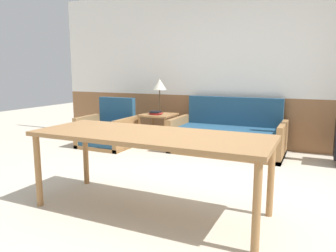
% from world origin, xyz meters
% --- Properties ---
extents(ground_plane, '(16.00, 16.00, 0.00)m').
position_xyz_m(ground_plane, '(0.00, 0.00, 0.00)').
color(ground_plane, beige).
extents(wall_back, '(7.20, 0.06, 2.70)m').
position_xyz_m(wall_back, '(0.00, 2.63, 1.35)').
color(wall_back, '#8E603D').
rests_on(wall_back, ground_plane).
extents(couch, '(1.74, 0.88, 0.86)m').
position_xyz_m(couch, '(-0.04, 2.09, 0.25)').
color(couch, '#9E7042').
rests_on(couch, ground_plane).
extents(armchair, '(0.86, 0.74, 0.83)m').
position_xyz_m(armchair, '(-2.02, 1.64, 0.25)').
color(armchair, '#9E7042').
rests_on(armchair, ground_plane).
extents(side_table, '(0.54, 0.54, 0.56)m').
position_xyz_m(side_table, '(-1.25, 2.05, 0.47)').
color(side_table, '#9E7042').
rests_on(side_table, ground_plane).
extents(table_lamp, '(0.24, 0.24, 0.60)m').
position_xyz_m(table_lamp, '(-1.27, 2.15, 1.05)').
color(table_lamp, '#4C3823').
rests_on(table_lamp, side_table).
extents(book_stack, '(0.22, 0.18, 0.06)m').
position_xyz_m(book_stack, '(-1.26, 1.96, 0.59)').
color(book_stack, '#B22823').
rests_on(book_stack, side_table).
extents(dining_table, '(2.18, 0.82, 0.74)m').
position_xyz_m(dining_table, '(-0.12, -0.38, 0.67)').
color(dining_table, '#9E7042').
rests_on(dining_table, ground_plane).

